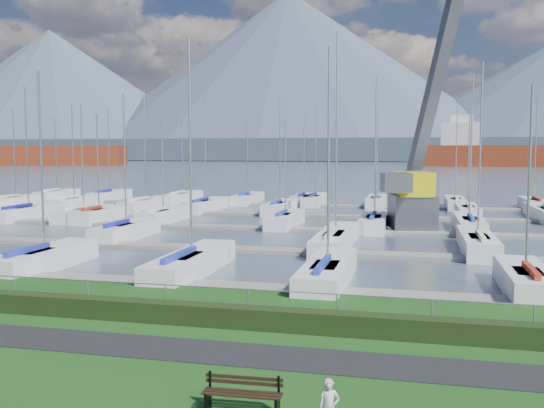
% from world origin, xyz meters
% --- Properties ---
extents(path, '(160.00, 2.00, 0.04)m').
position_xyz_m(path, '(0.00, -3.00, 0.01)').
color(path, black).
rests_on(path, grass).
extents(water, '(800.00, 540.00, 0.20)m').
position_xyz_m(water, '(0.00, 260.00, -0.40)').
color(water, '#455265').
extents(hedge, '(80.00, 0.70, 0.70)m').
position_xyz_m(hedge, '(0.00, -0.40, 0.35)').
color(hedge, black).
rests_on(hedge, grass).
extents(fence, '(80.00, 0.04, 0.04)m').
position_xyz_m(fence, '(0.00, 0.00, 1.20)').
color(fence, '#979A9F').
rests_on(fence, grass).
extents(foothill, '(900.00, 80.00, 12.00)m').
position_xyz_m(foothill, '(0.00, 330.00, 6.00)').
color(foothill, '#3B4A56').
rests_on(foothill, water).
extents(mountains, '(1190.00, 360.00, 115.00)m').
position_xyz_m(mountains, '(7.35, 404.62, 46.68)').
color(mountains, '#3C4658').
rests_on(mountains, water).
extents(docks, '(90.00, 41.60, 0.25)m').
position_xyz_m(docks, '(0.00, 26.00, -0.22)').
color(docks, gray).
rests_on(docks, water).
extents(bench_right, '(1.82, 0.49, 0.85)m').
position_xyz_m(bench_right, '(3.72, -6.67, 0.42)').
color(bench_right, black).
rests_on(bench_right, grass).
extents(person, '(0.49, 0.36, 1.25)m').
position_xyz_m(person, '(5.73, -7.08, 0.62)').
color(person, silver).
rests_on(person, grass).
extents(crane, '(6.92, 13.15, 22.35)m').
position_xyz_m(crane, '(7.73, 29.05, 5.33)').
color(crane, '#55575C').
rests_on(crane, water).
extents(cargo_ship_west, '(81.27, 38.89, 21.50)m').
position_xyz_m(cargo_ship_west, '(-148.60, 191.34, 3.76)').
color(cargo_ship_west, maroon).
rests_on(cargo_ship_west, water).
extents(cargo_ship_mid, '(95.50, 28.96, 21.50)m').
position_xyz_m(cargo_ship_mid, '(52.77, 218.30, 3.59)').
color(cargo_ship_mid, maroon).
rests_on(cargo_ship_mid, water).
extents(sailboat_fleet, '(75.46, 49.42, 13.81)m').
position_xyz_m(sailboat_fleet, '(-2.03, 28.08, 5.45)').
color(sailboat_fleet, silver).
rests_on(sailboat_fleet, water).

